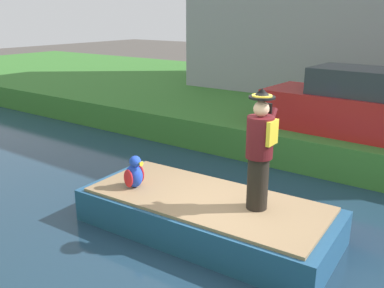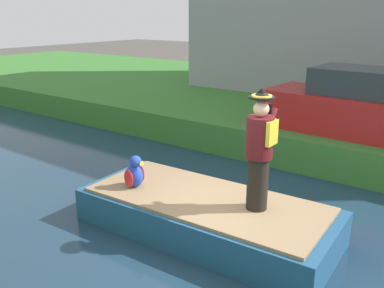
{
  "view_description": "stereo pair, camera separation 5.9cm",
  "coord_description": "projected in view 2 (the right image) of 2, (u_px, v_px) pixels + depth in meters",
  "views": [
    {
      "loc": [
        -5.16,
        -2.84,
        3.57
      ],
      "look_at": [
        -0.1,
        0.8,
        1.61
      ],
      "focal_mm": 39.04,
      "sensor_mm": 36.0,
      "label": 1
    },
    {
      "loc": [
        -5.12,
        -2.89,
        3.57
      ],
      "look_at": [
        -0.1,
        0.8,
        1.61
      ],
      "focal_mm": 39.04,
      "sensor_mm": 36.0,
      "label": 2
    }
  ],
  "objects": [
    {
      "name": "person_pirate",
      "position": [
        260.0,
        151.0,
        6.12
      ],
      "size": [
        0.61,
        0.42,
        1.85
      ],
      "rotation": [
        0.0,
        0.0,
        -0.18
      ],
      "color": "black",
      "rests_on": "boat"
    },
    {
      "name": "parrot_plush",
      "position": [
        135.0,
        173.0,
        7.12
      ],
      "size": [
        0.36,
        0.34,
        0.57
      ],
      "color": "blue",
      "rests_on": "boat"
    },
    {
      "name": "canal_water",
      "position": [
        236.0,
        245.0,
        6.63
      ],
      "size": [
        6.74,
        48.0,
        0.1
      ],
      "primitive_type": "cube",
      "color": "#1E384C",
      "rests_on": "ground"
    },
    {
      "name": "boat",
      "position": [
        206.0,
        215.0,
        6.86
      ],
      "size": [
        1.98,
        4.27,
        0.61
      ],
      "color": "#23517A",
      "rests_on": "canal_water"
    },
    {
      "name": "grass_bank_far",
      "position": [
        379.0,
        115.0,
        13.41
      ],
      "size": [
        11.22,
        48.0,
        0.89
      ],
      "primitive_type": "cube",
      "color": "#38752D",
      "rests_on": "ground"
    },
    {
      "name": "parked_car_red",
      "position": [
        355.0,
        106.0,
        9.65
      ],
      "size": [
        1.9,
        4.08,
        1.5
      ],
      "color": "red",
      "rests_on": "grass_bank_far"
    },
    {
      "name": "ground_plane",
      "position": [
        236.0,
        248.0,
        6.64
      ],
      "size": [
        80.0,
        80.0,
        0.0
      ],
      "primitive_type": "plane",
      "color": "#4C4742"
    }
  ]
}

